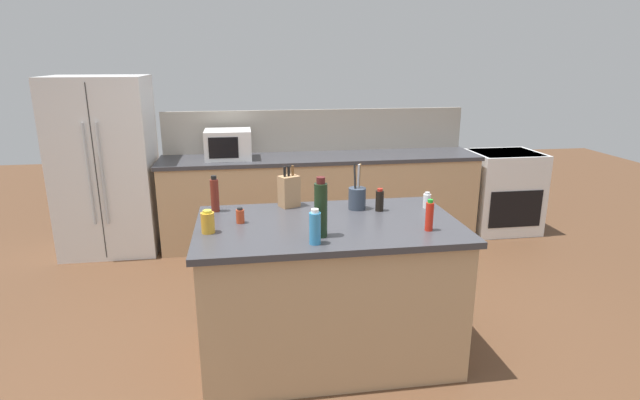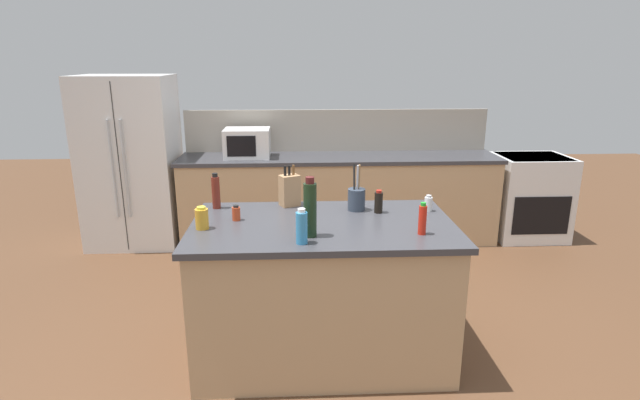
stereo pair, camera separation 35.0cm
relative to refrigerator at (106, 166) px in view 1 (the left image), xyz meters
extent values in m
plane|color=brown|center=(1.90, -2.25, -0.89)|extent=(14.00, 14.00, 0.00)
cube|color=tan|center=(2.20, -0.05, -0.44)|extent=(3.35, 0.62, 0.90)
cube|color=#38383D|center=(2.20, -0.05, 0.03)|extent=(3.39, 0.66, 0.04)
cube|color=#B2A899|center=(2.20, 0.27, 0.28)|extent=(3.35, 0.03, 0.46)
cube|color=tan|center=(1.90, -2.25, -0.44)|extent=(1.61, 0.92, 0.90)
cube|color=#38383D|center=(1.90, -2.25, 0.03)|extent=(1.67, 0.98, 0.04)
cube|color=white|center=(0.00, 0.00, 0.00)|extent=(0.93, 0.72, 1.78)
cube|color=#2D2D2D|center=(0.00, -0.36, 0.00)|extent=(0.01, 0.00, 1.69)
cylinder|color=#ADB2B7|center=(-0.06, -0.38, 0.00)|extent=(0.02, 0.02, 0.98)
cylinder|color=#ADB2B7|center=(0.06, -0.38, 0.00)|extent=(0.02, 0.02, 0.98)
cube|color=white|center=(4.32, -0.05, -0.43)|extent=(0.76, 0.64, 0.92)
cube|color=black|center=(4.32, -0.37, -0.55)|extent=(0.61, 0.01, 0.41)
cube|color=black|center=(4.32, -0.05, 0.02)|extent=(0.68, 0.58, 0.02)
cube|color=white|center=(1.23, -0.05, 0.20)|extent=(0.47, 0.38, 0.30)
cube|color=black|center=(1.19, -0.24, 0.20)|extent=(0.29, 0.01, 0.21)
cube|color=#A87C54|center=(1.69, -1.85, 0.16)|extent=(0.16, 0.15, 0.22)
cylinder|color=black|center=(1.66, -1.87, 0.30)|extent=(0.02, 0.02, 0.07)
cylinder|color=black|center=(1.69, -1.85, 0.30)|extent=(0.02, 0.02, 0.07)
cylinder|color=brown|center=(1.72, -1.84, 0.30)|extent=(0.02, 0.02, 0.07)
cylinder|color=#333D4C|center=(2.15, -1.99, 0.12)|extent=(0.12, 0.12, 0.15)
cylinder|color=olive|center=(2.16, -1.98, 0.28)|extent=(0.01, 0.05, 0.18)
cylinder|color=black|center=(2.13, -1.98, 0.28)|extent=(0.01, 0.05, 0.18)
cylinder|color=#B2B2B7|center=(2.15, -2.00, 0.28)|extent=(0.01, 0.03, 0.18)
cylinder|color=maroon|center=(1.18, -1.89, 0.16)|extent=(0.06, 0.06, 0.22)
cylinder|color=black|center=(1.18, -1.89, 0.29)|extent=(0.04, 0.04, 0.03)
cylinder|color=black|center=(1.82, -2.49, 0.21)|extent=(0.08, 0.08, 0.32)
cylinder|color=#4C1919|center=(1.82, -2.49, 0.39)|extent=(0.05, 0.05, 0.04)
cylinder|color=silver|center=(2.64, -2.04, 0.10)|extent=(0.05, 0.05, 0.10)
cylinder|color=#B2B2B7|center=(2.64, -2.04, 0.15)|extent=(0.03, 0.03, 0.02)
cylinder|color=black|center=(2.29, -2.05, 0.12)|extent=(0.06, 0.06, 0.14)
cylinder|color=#B22319|center=(2.29, -2.05, 0.20)|extent=(0.04, 0.04, 0.02)
cylinder|color=red|center=(2.48, -2.49, 0.14)|extent=(0.05, 0.05, 0.18)
cylinder|color=green|center=(2.48, -2.49, 0.23)|extent=(0.03, 0.03, 0.02)
cylinder|color=gold|center=(1.16, -2.33, 0.11)|extent=(0.08, 0.08, 0.13)
cylinder|color=gold|center=(1.16, -2.33, 0.18)|extent=(0.05, 0.05, 0.02)
cylinder|color=#3384BC|center=(1.76, -2.61, 0.14)|extent=(0.07, 0.07, 0.18)
cylinder|color=white|center=(1.76, -2.61, 0.24)|extent=(0.04, 0.04, 0.02)
cylinder|color=#B73D1E|center=(1.35, -2.17, 0.09)|extent=(0.05, 0.05, 0.09)
cylinder|color=black|center=(1.35, -2.17, 0.14)|extent=(0.03, 0.03, 0.02)
camera|label=1|loc=(1.39, -5.22, 1.07)|focal=28.00mm
camera|label=2|loc=(1.74, -5.26, 1.07)|focal=28.00mm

